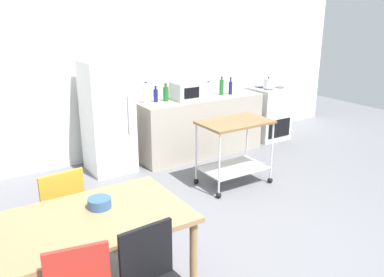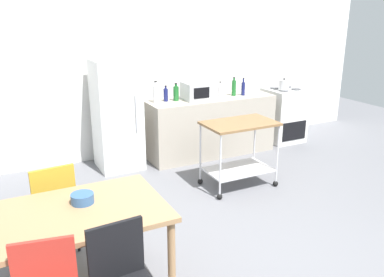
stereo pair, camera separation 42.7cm
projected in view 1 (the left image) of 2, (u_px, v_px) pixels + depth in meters
ground_plane at (270, 247)px, 3.89m from camera, size 12.00×12.00×0.00m
back_wall at (127, 61)px, 6.01m from camera, size 8.40×0.12×2.90m
kitchen_counter at (199, 126)px, 6.30m from camera, size 2.00×0.64×0.90m
dining_table at (85, 229)px, 2.93m from camera, size 1.50×0.90×0.75m
chair_mustard at (60, 208)px, 3.56m from camera, size 0.44×0.44×0.89m
stove_oven at (268, 113)px, 7.05m from camera, size 0.60×0.61×0.92m
refrigerator at (108, 117)px, 5.53m from camera, size 0.60×0.63×1.55m
kitchen_cart at (235, 142)px, 5.14m from camera, size 0.91×0.57×0.85m
bottle_soda at (146, 94)px, 5.72m from camera, size 0.08×0.08×0.31m
bottle_hot_sauce at (156, 95)px, 5.83m from camera, size 0.06×0.06×0.23m
bottle_wine at (166, 94)px, 5.88m from camera, size 0.08×0.08×0.26m
microwave at (188, 91)px, 5.99m from camera, size 0.46×0.35×0.26m
bottle_olive_oil at (208, 90)px, 6.25m from camera, size 0.06×0.06×0.23m
bottle_vinegar at (222, 87)px, 6.30m from camera, size 0.07×0.07×0.29m
bottle_soy_sauce at (230, 87)px, 6.34m from camera, size 0.06×0.06×0.27m
fruit_bowl at (100, 203)px, 3.06m from camera, size 0.18×0.18×0.08m
kettle at (268, 83)px, 6.74m from camera, size 0.24×0.17×0.19m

